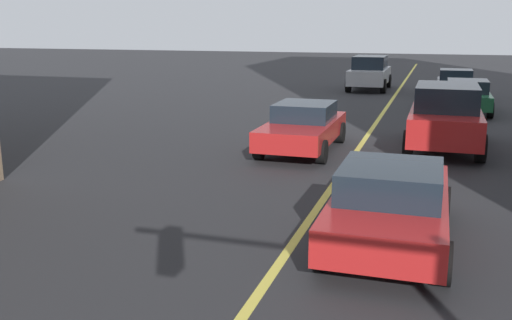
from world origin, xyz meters
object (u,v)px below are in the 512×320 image
car_grey_far (455,83)px  car_silver_trailing (370,72)px  car_green_mid (466,96)px  car_red_parked_b (445,116)px  car_red_parked_a (303,126)px  car_red_near (390,203)px

car_grey_far → car_silver_trailing: bearing=64.9°
car_green_mid → car_grey_far: car_grey_far is taller
car_red_parked_b → car_grey_far: bearing=-2.3°
car_silver_trailing → car_red_parked_b: bearing=-165.4°
car_red_parked_a → car_green_mid: bearing=-27.1°
car_grey_far → car_red_parked_b: bearing=177.7°
car_red_near → car_red_parked_b: size_ratio=0.94×
car_red_parked_b → car_grey_far: car_red_parked_b is taller
car_red_parked_b → car_silver_trailing: (15.39, 4.00, 0.00)m
car_red_parked_a → car_red_near: bearing=-155.7°
car_grey_far → car_silver_trailing: 5.01m
car_red_parked_a → car_red_parked_b: bearing=-69.2°
car_grey_far → car_red_parked_a: bearing=163.3°
car_red_near → car_red_parked_b: (8.21, -0.87, 0.27)m
car_red_parked_a → car_grey_far: 15.41m
car_silver_trailing → car_red_parked_a: bearing=-179.7°
car_red_near → car_red_parked_b: car_red_parked_b is taller
car_red_near → car_red_parked_b: 8.26m
car_green_mid → car_grey_far: (5.42, 0.35, -0.00)m
car_red_near → car_green_mid: bearing=-6.2°
car_green_mid → car_grey_far: bearing=3.7°
car_red_parked_a → car_silver_trailing: (16.88, 0.10, 0.27)m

